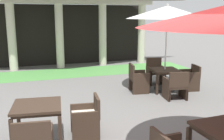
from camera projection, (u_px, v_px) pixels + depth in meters
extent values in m
cylinder|color=beige|center=(12.00, 38.00, 11.78)|extent=(0.37, 0.37, 2.97)
cylinder|color=beige|center=(60.00, 36.00, 12.45)|extent=(0.37, 0.37, 2.97)
cylinder|color=beige|center=(103.00, 35.00, 13.11)|extent=(0.37, 0.37, 2.97)
cylinder|color=beige|center=(142.00, 34.00, 13.78)|extent=(0.37, 0.37, 2.97)
cube|color=beige|center=(58.00, 1.00, 12.12)|extent=(9.23, 0.70, 0.24)
cube|color=black|center=(57.00, 35.00, 13.28)|extent=(9.03, 0.16, 2.97)
cube|color=#519347|center=(65.00, 73.00, 11.53)|extent=(11.43, 2.07, 0.01)
cube|color=#38281E|center=(165.00, 70.00, 8.74)|extent=(0.97, 0.97, 0.05)
cube|color=#38281E|center=(165.00, 71.00, 8.75)|extent=(0.90, 0.90, 0.05)
cube|color=#38281E|center=(157.00, 85.00, 8.38)|extent=(0.08, 0.08, 0.63)
cube|color=#38281E|center=(180.00, 84.00, 8.51)|extent=(0.08, 0.08, 0.63)
cube|color=#38281E|center=(150.00, 79.00, 9.13)|extent=(0.08, 0.08, 0.63)
cube|color=#38281E|center=(171.00, 78.00, 9.26)|extent=(0.08, 0.08, 0.63)
cube|color=#2D2D2D|center=(164.00, 89.00, 8.87)|extent=(0.49, 0.49, 0.09)
cylinder|color=beige|center=(166.00, 53.00, 8.62)|extent=(0.05, 0.05, 2.52)
cone|color=white|center=(167.00, 12.00, 8.36)|extent=(2.61, 2.61, 0.40)
sphere|color=beige|center=(168.00, 5.00, 8.31)|extent=(0.06, 0.06, 0.06)
cube|color=#38281E|center=(139.00, 79.00, 8.65)|extent=(0.63, 0.64, 0.07)
cube|color=silver|center=(139.00, 77.00, 8.63)|extent=(0.58, 0.59, 0.05)
cube|color=#38281E|center=(132.00, 71.00, 8.55)|extent=(0.15, 0.57, 0.46)
cube|color=#38281E|center=(137.00, 80.00, 8.92)|extent=(0.55, 0.14, 0.68)
cube|color=#38281E|center=(141.00, 84.00, 8.41)|extent=(0.55, 0.14, 0.68)
cube|color=#38281E|center=(144.00, 84.00, 8.98)|extent=(0.06, 0.06, 0.40)
cube|color=#38281E|center=(148.00, 88.00, 8.49)|extent=(0.06, 0.06, 0.40)
cube|color=#38281E|center=(130.00, 84.00, 8.90)|extent=(0.06, 0.06, 0.40)
cube|color=#38281E|center=(134.00, 88.00, 8.41)|extent=(0.06, 0.06, 0.40)
cube|color=#38281E|center=(175.00, 86.00, 7.96)|extent=(0.67, 0.64, 0.07)
cube|color=silver|center=(175.00, 84.00, 7.95)|extent=(0.62, 0.59, 0.05)
cube|color=#38281E|center=(179.00, 80.00, 7.66)|extent=(0.59, 0.15, 0.45)
cube|color=#38281E|center=(166.00, 89.00, 7.93)|extent=(0.15, 0.56, 0.65)
cube|color=#38281E|center=(184.00, 88.00, 8.02)|extent=(0.15, 0.56, 0.65)
cube|color=#38281E|center=(163.00, 91.00, 8.20)|extent=(0.06, 0.06, 0.35)
cube|color=#38281E|center=(180.00, 90.00, 8.29)|extent=(0.06, 0.06, 0.35)
cube|color=#38281E|center=(169.00, 96.00, 7.72)|extent=(0.06, 0.06, 0.35)
cube|color=#38281E|center=(187.00, 95.00, 7.81)|extent=(0.06, 0.06, 0.35)
cube|color=#38281E|center=(189.00, 78.00, 8.95)|extent=(0.58, 0.67, 0.07)
cube|color=silver|center=(189.00, 76.00, 8.93)|extent=(0.53, 0.61, 0.05)
cube|color=#38281E|center=(196.00, 71.00, 8.94)|extent=(0.15, 0.60, 0.39)
cube|color=#38281E|center=(193.00, 82.00, 8.69)|extent=(0.49, 0.14, 0.65)
cube|color=#38281E|center=(185.00, 78.00, 9.23)|extent=(0.49, 0.14, 0.65)
cube|color=#38281E|center=(186.00, 86.00, 8.69)|extent=(0.06, 0.06, 0.37)
cube|color=#38281E|center=(179.00, 82.00, 9.21)|extent=(0.06, 0.06, 0.37)
cube|color=#38281E|center=(199.00, 86.00, 8.77)|extent=(0.06, 0.06, 0.37)
cube|color=#38281E|center=(191.00, 82.00, 9.29)|extent=(0.06, 0.06, 0.37)
cube|color=#38281E|center=(156.00, 73.00, 9.64)|extent=(0.65, 0.64, 0.07)
cube|color=silver|center=(156.00, 71.00, 9.62)|extent=(0.60, 0.59, 0.05)
cube|color=#38281E|center=(154.00, 64.00, 9.83)|extent=(0.58, 0.15, 0.47)
cube|color=#38281E|center=(163.00, 75.00, 9.70)|extent=(0.15, 0.56, 0.64)
cube|color=#38281E|center=(149.00, 76.00, 9.61)|extent=(0.15, 0.56, 0.64)
cube|color=#38281E|center=(165.00, 80.00, 9.48)|extent=(0.06, 0.06, 0.39)
cube|color=#38281E|center=(151.00, 81.00, 9.40)|extent=(0.06, 0.06, 0.39)
cube|color=#38281E|center=(160.00, 77.00, 9.97)|extent=(0.06, 0.06, 0.39)
cube|color=#38281E|center=(147.00, 77.00, 9.88)|extent=(0.06, 0.06, 0.39)
cube|color=#38281E|center=(37.00, 106.00, 5.23)|extent=(1.04, 1.04, 0.05)
cube|color=#38281E|center=(37.00, 108.00, 5.24)|extent=(0.96, 0.96, 0.06)
cube|color=#38281E|center=(12.00, 136.00, 4.82)|extent=(0.08, 0.08, 0.65)
cube|color=#38281E|center=(60.00, 132.00, 4.98)|extent=(0.08, 0.08, 0.65)
cube|color=#38281E|center=(18.00, 119.00, 5.64)|extent=(0.08, 0.08, 0.65)
cube|color=#38281E|center=(60.00, 116.00, 5.81)|extent=(0.08, 0.08, 0.65)
cube|color=silver|center=(34.00, 140.00, 4.39)|extent=(0.61, 0.55, 0.05)
cube|color=#38281E|center=(32.00, 136.00, 4.12)|extent=(0.60, 0.14, 0.44)
cube|color=#38281E|center=(85.00, 118.00, 5.48)|extent=(0.62, 0.63, 0.07)
cube|color=silver|center=(85.00, 115.00, 5.47)|extent=(0.57, 0.58, 0.05)
cube|color=#38281E|center=(97.00, 106.00, 5.48)|extent=(0.13, 0.57, 0.41)
cube|color=#38281E|center=(86.00, 127.00, 5.25)|extent=(0.56, 0.13, 0.62)
cube|color=#38281E|center=(84.00, 117.00, 5.75)|extent=(0.56, 0.13, 0.62)
cube|color=#38281E|center=(74.00, 134.00, 5.23)|extent=(0.06, 0.06, 0.37)
cube|color=#38281E|center=(72.00, 124.00, 5.72)|extent=(0.06, 0.06, 0.37)
cube|color=#38281E|center=(99.00, 132.00, 5.33)|extent=(0.06, 0.06, 0.37)
cube|color=#38281E|center=(95.00, 122.00, 5.82)|extent=(0.06, 0.06, 0.37)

